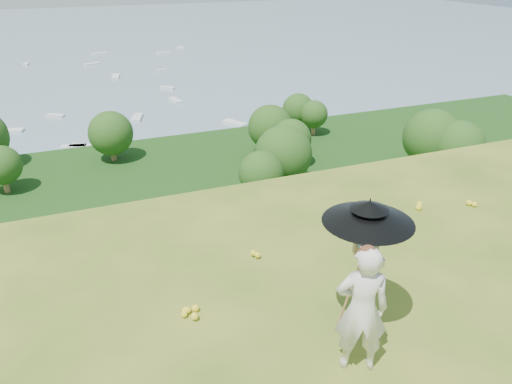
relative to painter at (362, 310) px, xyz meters
name	(u,v)px	position (x,y,z in m)	size (l,w,h in m)	color
forest_slope	(158,344)	(2.09, 33.76, -29.88)	(140.00, 56.00, 22.00)	#10350E
shoreline_tier	(112,221)	(2.09, 73.76, -36.88)	(170.00, 28.00, 8.00)	#71685B
bay_water	(63,52)	(2.09, 238.76, -34.88)	(700.00, 700.00, 0.00)	#7092A1
slope_trees	(144,215)	(2.09, 33.76, -15.88)	(110.00, 50.00, 6.00)	#214414
harbor_town	(107,187)	(2.09, 73.76, -30.38)	(110.00, 22.00, 5.00)	silver
moored_boats	(32,95)	(-10.41, 159.76, -34.53)	(140.00, 140.00, 0.70)	silver
painter	(362,310)	(0.00, 0.00, 0.00)	(0.64, 0.42, 1.76)	beige
field_easel	(362,284)	(0.34, 0.51, -0.07)	(0.61, 0.61, 1.62)	#91613D
sun_umbrella	(368,224)	(0.35, 0.54, 0.81)	(1.14, 1.14, 0.72)	black
painter_cap	(368,250)	(0.00, 0.00, 0.83)	(0.21, 0.25, 0.10)	#E17B84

